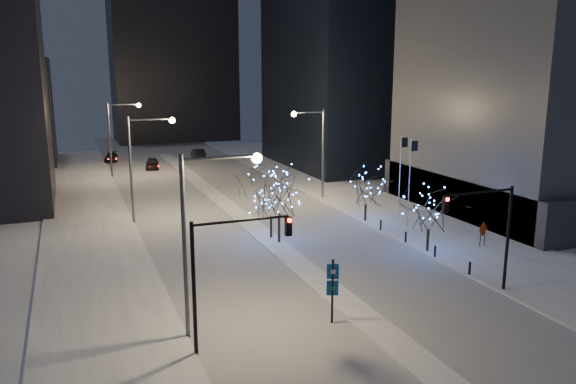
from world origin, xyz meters
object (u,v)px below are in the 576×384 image
holiday_tree_median_near (279,189)px  holiday_tree_plaza_far (366,188)px  street_lamp_w_mid (142,154)px  construction_sign (483,232)px  wayfinding_sign (333,284)px  holiday_tree_plaza_near (429,210)px  traffic_signal_west (224,262)px  car_mid (198,154)px  car_far (111,157)px  street_lamp_w_far (117,129)px  street_lamp_east (316,142)px  car_near (152,163)px  street_lamp_w_near (204,219)px  traffic_signal_east (490,223)px  holiday_tree_median_far (271,197)px

holiday_tree_median_near → holiday_tree_plaza_far: (10.00, 3.34, -1.34)m
street_lamp_w_mid → construction_sign: (24.39, -18.09, -5.14)m
holiday_tree_plaza_far → wayfinding_sign: bearing=-124.0°
holiday_tree_median_near → holiday_tree_plaza_near: (10.09, -6.48, -1.16)m
traffic_signal_west → wayfinding_sign: size_ratio=1.84×
wayfinding_sign → construction_sign: wayfinding_sign is taller
car_mid → car_far: bearing=-6.9°
holiday_tree_median_near → street_lamp_w_far: bearing=104.7°
car_mid → holiday_tree_plaza_near: bearing=99.0°
street_lamp_w_mid → street_lamp_east: same height
traffic_signal_west → holiday_tree_plaza_far: (18.94, 19.34, -1.46)m
street_lamp_w_mid → street_lamp_east: (19.02, 3.00, -0.05)m
holiday_tree_plaza_far → car_far: bearing=112.6°
holiday_tree_median_near → construction_sign: bearing=-25.3°
street_lamp_w_mid → car_near: size_ratio=2.16×
street_lamp_w_far → street_lamp_east: bearing=-49.2°
street_lamp_w_far → holiday_tree_plaza_near: street_lamp_w_far is taller
street_lamp_w_near → traffic_signal_east: size_ratio=1.43×
street_lamp_east → street_lamp_w_mid: bearing=-171.0°
car_far → holiday_tree_plaza_near: bearing=-62.0°
holiday_tree_plaza_far → street_lamp_east: bearing=92.2°
street_lamp_w_near → car_near: bearing=84.8°
street_lamp_w_mid → holiday_tree_plaza_far: size_ratio=1.79×
traffic_signal_east → construction_sign: bearing=50.6°
wayfinding_sign → holiday_tree_median_far: bearing=104.5°
traffic_signal_west → car_mid: size_ratio=1.42×
street_lamp_w_near → holiday_tree_plaza_near: 21.14m
street_lamp_w_mid → car_near: bearing=80.5°
traffic_signal_west → traffic_signal_east: (17.38, 1.00, 0.00)m
street_lamp_w_far → car_near: 9.03m
street_lamp_east → car_near: bearing=117.6°
car_near → wayfinding_sign: (1.96, -56.08, 1.55)m
car_near → car_far: (-5.04, 9.19, -0.11)m
holiday_tree_median_near → holiday_tree_plaza_near: 12.04m
street_lamp_w_near → street_lamp_w_mid: (0.00, 25.00, 0.00)m
car_near → car_mid: size_ratio=0.94×
street_lamp_w_mid → construction_sign: 30.80m
street_lamp_east → car_near: street_lamp_east is taller
holiday_tree_median_far → car_mid: bearing=85.0°
wayfinding_sign → construction_sign: size_ratio=1.89×
car_mid → traffic_signal_east: bearing=96.7°
holiday_tree_plaza_far → construction_sign: size_ratio=2.77×
traffic_signal_east → car_mid: (-4.52, 62.86, -3.95)m
traffic_signal_east → holiday_tree_plaza_far: size_ratio=1.25×
traffic_signal_west → car_near: bearing=85.5°
street_lamp_w_near → car_mid: street_lamp_w_near is taller
street_lamp_w_far → holiday_tree_median_far: (9.27, -34.51, -2.82)m
traffic_signal_west → holiday_tree_plaza_far: 27.11m
street_lamp_w_far → holiday_tree_median_far: size_ratio=1.75×
street_lamp_w_mid → holiday_tree_median_far: bearing=-45.7°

